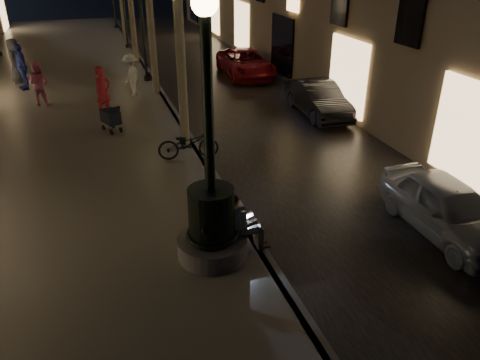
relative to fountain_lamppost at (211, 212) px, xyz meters
name	(u,v)px	position (x,y,z in m)	size (l,w,h in m)	color
ground	(158,90)	(1.00, 13.00, -1.21)	(120.00, 120.00, 0.00)	black
cobble_lane	(222,84)	(4.00, 13.00, -1.20)	(6.00, 45.00, 0.02)	black
promenade	(63,96)	(-3.00, 13.00, -1.11)	(8.00, 45.00, 0.20)	slate
curb_strip	(157,88)	(1.00, 13.00, -1.11)	(0.25, 45.00, 0.20)	#59595B
fountain_lamppost	(211,212)	(0.00, 0.00, 0.00)	(1.40, 1.40, 5.21)	#59595B
seated_man_laptop	(241,221)	(0.61, 0.00, -0.32)	(0.93, 0.31, 1.30)	gray
lamp_curb_a	(178,45)	(0.70, 6.00, 2.02)	(0.36, 0.36, 4.81)	black
lamp_curb_b	(141,11)	(0.70, 14.00, 2.02)	(0.36, 0.36, 4.81)	black
stroller	(111,117)	(-1.36, 7.76, -0.50)	(0.66, 1.01, 1.03)	black
car_front	(447,208)	(5.23, -0.50, -0.59)	(1.47, 3.66, 1.25)	#A9ACB1
car_second	(318,99)	(6.20, 7.68, -0.59)	(1.32, 3.79, 1.25)	black
car_third	(245,63)	(5.51, 14.07, -0.58)	(2.09, 4.53, 1.26)	maroon
pedestrian_red	(103,92)	(-1.44, 9.47, -0.11)	(0.66, 0.43, 1.81)	#B22331
pedestrian_pink	(39,83)	(-3.71, 11.61, -0.16)	(0.82, 0.64, 1.70)	pink
pedestrian_white	(131,75)	(-0.20, 11.75, -0.16)	(1.09, 0.63, 1.69)	white
pedestrian_blue	(21,67)	(-4.50, 14.21, -0.05)	(1.13, 0.47, 1.93)	navy
pedestrian_dark	(15,61)	(-4.84, 15.49, -0.04)	(0.95, 0.62, 1.94)	#2F3034
bicycle	(188,144)	(0.60, 4.82, -0.55)	(0.61, 1.76, 0.93)	black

